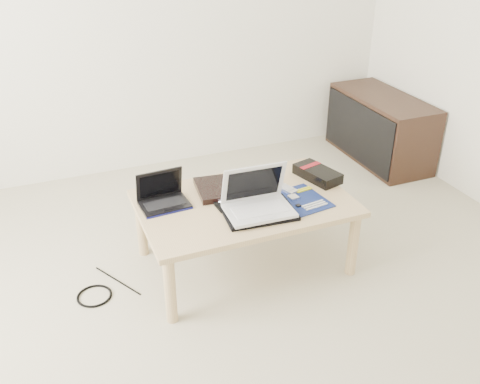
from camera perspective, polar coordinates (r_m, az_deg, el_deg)
name	(u,v)px	position (r m, az deg, el deg)	size (l,w,h in m)	color
ground	(234,343)	(2.55, -0.64, -15.82)	(4.00, 4.00, 0.00)	beige
coffee_table	(244,209)	(2.83, 0.47, -1.79)	(1.10, 0.70, 0.40)	tan
media_cabinet	(379,128)	(4.26, 14.66, 6.63)	(0.41, 0.90, 0.50)	#331E15
book	(227,187)	(2.90, -1.42, 0.49)	(0.35, 0.30, 0.03)	black
netbook	(163,198)	(2.78, -8.22, -0.61)	(0.26, 0.19, 0.18)	black
tablet	(237,198)	(2.82, -0.38, -0.65)	(0.27, 0.21, 0.01)	black
remote	(279,185)	(2.94, 4.19, 0.74)	(0.13, 0.25, 0.02)	silver
neoprene_sleeve	(258,212)	(2.69, 1.98, -2.10)	(0.35, 0.26, 0.02)	black
white_laptop	(257,201)	(2.67, 1.86, -0.97)	(0.34, 0.25, 0.23)	silver
motherboard	(302,200)	(2.83, 6.66, -0.81)	(0.26, 0.31, 0.01)	#0B194C
gpu_box	(317,174)	(3.05, 8.25, 1.94)	(0.20, 0.30, 0.06)	black
cable_coil	(232,199)	(2.81, -0.91, -0.76)	(0.10, 0.10, 0.01)	black
floor_cable_coil	(94,296)	(2.89, -15.27, -10.64)	(0.18, 0.18, 0.01)	black
floor_cable_trail	(118,281)	(2.96, -12.92, -9.20)	(0.01, 0.01, 0.36)	black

